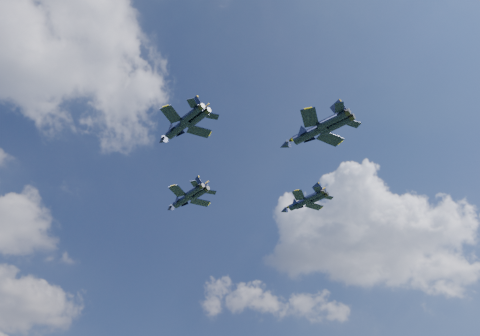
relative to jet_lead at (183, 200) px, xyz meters
The scene contains 4 objects.
jet_lead is the anchor object (origin of this frame).
jet_left 24.17m from the jet_lead, 120.73° to the right, with size 11.54×15.22×3.59m.
jet_right 27.40m from the jet_lead, 30.49° to the right, with size 10.42×13.98×3.29m.
jet_slot 35.81m from the jet_lead, 76.12° to the right, with size 12.40×16.90×3.98m.
Camera 1 is at (-49.20, -69.54, 3.37)m, focal length 35.00 mm.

